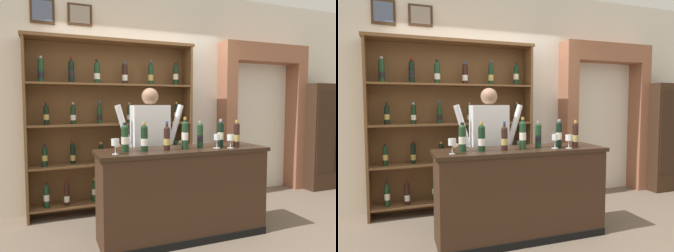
% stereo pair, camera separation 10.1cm
% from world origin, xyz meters
% --- Properties ---
extents(ground_plane, '(14.00, 14.00, 0.02)m').
position_xyz_m(ground_plane, '(0.00, 0.00, -0.01)').
color(ground_plane, '#6B5B4C').
extents(back_wall, '(12.00, 0.19, 3.09)m').
position_xyz_m(back_wall, '(-0.00, 1.37, 1.55)').
color(back_wall, silver).
rests_on(back_wall, ground).
extents(wine_shelf, '(2.21, 0.34, 2.27)m').
position_xyz_m(wine_shelf, '(-0.42, 1.14, 1.20)').
color(wine_shelf, brown).
rests_on(wine_shelf, ground).
extents(archway_doorway, '(1.55, 0.45, 2.39)m').
position_xyz_m(archway_doorway, '(2.02, 1.24, 1.35)').
color(archway_doorway, '#935B42').
rests_on(archway_doorway, ground).
extents(side_cabinet, '(0.87, 0.44, 1.77)m').
position_xyz_m(side_cabinet, '(3.20, 0.98, 0.89)').
color(side_cabinet, '#382316').
rests_on(side_cabinet, ground).
extents(tasting_counter, '(1.84, 0.55, 0.97)m').
position_xyz_m(tasting_counter, '(0.10, -0.00, 0.48)').
color(tasting_counter, '#382316').
rests_on(tasting_counter, ground).
extents(shopkeeper, '(0.87, 0.22, 1.63)m').
position_xyz_m(shopkeeper, '(-0.11, 0.51, 1.01)').
color(shopkeeper, '#2D3347').
rests_on(shopkeeper, ground).
extents(tasting_bottle_chianti, '(0.08, 0.08, 0.29)m').
position_xyz_m(tasting_bottle_chianti, '(-0.53, -0.00, 1.11)').
color(tasting_bottle_chianti, '#19381E').
rests_on(tasting_bottle_chianti, tasting_counter).
extents(tasting_bottle_vin_santo, '(0.07, 0.07, 0.30)m').
position_xyz_m(tasting_bottle_vin_santo, '(-0.35, -0.04, 1.10)').
color(tasting_bottle_vin_santo, black).
rests_on(tasting_bottle_vin_santo, tasting_counter).
extents(tasting_bottle_brunello, '(0.07, 0.07, 0.30)m').
position_xyz_m(tasting_bottle_brunello, '(-0.11, -0.05, 1.09)').
color(tasting_bottle_brunello, black).
rests_on(tasting_bottle_brunello, tasting_counter).
extents(tasting_bottle_super_tuscan, '(0.07, 0.07, 0.34)m').
position_xyz_m(tasting_bottle_super_tuscan, '(0.10, -0.04, 1.12)').
color(tasting_bottle_super_tuscan, '#19381E').
rests_on(tasting_bottle_super_tuscan, tasting_counter).
extents(tasting_bottle_rosso, '(0.07, 0.07, 0.29)m').
position_xyz_m(tasting_bottle_rosso, '(0.30, 0.00, 1.10)').
color(tasting_bottle_rosso, '#19381E').
rests_on(tasting_bottle_rosso, tasting_counter).
extents(tasting_bottle_riserva, '(0.07, 0.07, 0.31)m').
position_xyz_m(tasting_bottle_riserva, '(0.52, -0.05, 1.12)').
color(tasting_bottle_riserva, black).
rests_on(tasting_bottle_riserva, tasting_counter).
extents(tasting_bottle_grappa, '(0.07, 0.07, 0.29)m').
position_xyz_m(tasting_bottle_grappa, '(0.73, -0.05, 1.10)').
color(tasting_bottle_grappa, black).
rests_on(tasting_bottle_grappa, tasting_counter).
extents(wine_glass_spare, '(0.07, 0.07, 0.15)m').
position_xyz_m(wine_glass_spare, '(-0.65, -0.11, 1.07)').
color(wine_glass_spare, silver).
rests_on(wine_glass_spare, tasting_counter).
extents(wine_glass_left, '(0.07, 0.07, 0.15)m').
position_xyz_m(wine_glass_left, '(0.59, -0.15, 1.07)').
color(wine_glass_left, silver).
rests_on(wine_glass_left, tasting_counter).
extents(wine_glass_right, '(0.07, 0.07, 0.15)m').
position_xyz_m(wine_glass_right, '(0.44, -0.11, 1.08)').
color(wine_glass_right, silver).
rests_on(wine_glass_right, tasting_counter).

